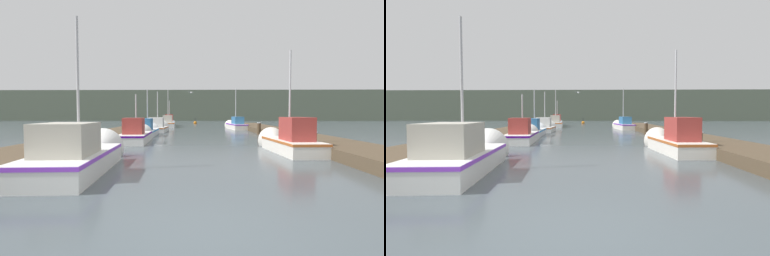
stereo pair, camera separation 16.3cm
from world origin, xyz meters
TOP-DOWN VIEW (x-y plane):
  - ground_plane at (0.00, 0.00)m, footprint 200.00×200.00m
  - dock_left at (-6.23, 16.00)m, footprint 2.68×40.00m
  - dock_right at (6.23, 16.00)m, footprint 2.68×40.00m
  - distant_shore_ridge at (0.00, 70.02)m, footprint 120.00×16.00m
  - fishing_boat_0 at (-3.66, 5.08)m, footprint 2.14×5.96m
  - fishing_boat_1 at (4.02, 9.47)m, footprint 1.79×5.04m
  - fishing_boat_2 at (-3.78, 14.01)m, footprint 1.78×5.27m
  - fishing_boat_3 at (-4.02, 19.57)m, footprint 1.59×5.88m
  - fishing_boat_4 at (-3.80, 23.94)m, footprint 1.76×4.55m
  - fishing_boat_5 at (4.00, 28.41)m, footprint 1.88×5.73m
  - fishing_boat_6 at (-3.75, 32.89)m, footprint 1.94×5.96m
  - fishing_boat_7 at (-3.99, 37.10)m, footprint 1.72×5.71m
  - mooring_piling_0 at (-5.00, 35.39)m, footprint 0.35×0.35m
  - mooring_piling_1 at (4.92, 8.82)m, footprint 0.30×0.30m
  - mooring_piling_2 at (4.78, 19.63)m, footprint 0.32×0.32m
  - channel_buoy at (-0.51, 44.48)m, footprint 0.53×0.53m
  - seagull_lead at (-0.69, 22.77)m, footprint 0.49×0.45m

SIDE VIEW (x-z plane):
  - ground_plane at x=0.00m, z-range 0.00..0.00m
  - channel_buoy at x=-0.51m, z-range -0.36..0.67m
  - dock_left at x=-6.23m, z-range 0.00..0.43m
  - dock_right at x=6.23m, z-range 0.00..0.43m
  - fishing_boat_4 at x=-3.80m, z-range -1.76..2.52m
  - fishing_boat_3 at x=-4.02m, z-range -1.63..2.38m
  - fishing_boat_2 at x=-3.78m, z-range -1.24..2.08m
  - fishing_boat_5 at x=4.00m, z-range -1.93..2.83m
  - fishing_boat_6 at x=-3.75m, z-range -2.06..2.98m
  - fishing_boat_0 at x=-3.66m, z-range -2.09..3.04m
  - mooring_piling_1 at x=4.92m, z-range 0.01..0.95m
  - fishing_boat_1 at x=4.02m, z-range -1.98..2.94m
  - mooring_piling_2 at x=4.78m, z-range 0.01..0.99m
  - fishing_boat_7 at x=-3.99m, z-range -1.36..2.38m
  - mooring_piling_0 at x=-5.00m, z-range 0.01..1.04m
  - distant_shore_ridge at x=0.00m, z-range 0.00..6.84m
  - seagull_lead at x=-0.69m, z-range 3.52..3.64m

